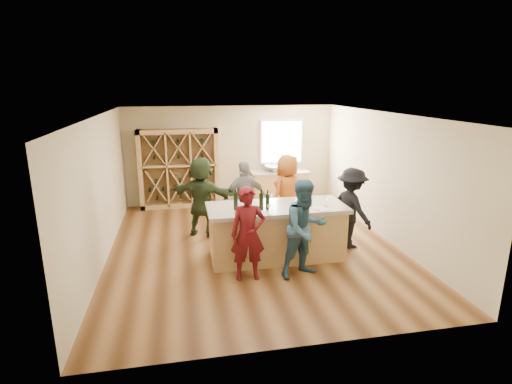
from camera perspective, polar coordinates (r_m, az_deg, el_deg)
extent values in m
cube|color=brown|center=(8.73, -0.40, -8.00)|extent=(6.00, 7.00, 0.10)
cube|color=white|center=(8.05, -0.44, 11.36)|extent=(6.00, 7.00, 0.10)
cube|color=#C3B48E|center=(11.71, -3.62, 5.35)|extent=(6.00, 0.10, 2.80)
cube|color=#C3B48E|center=(5.00, 7.16, -8.30)|extent=(6.00, 0.10, 2.80)
cube|color=#C3B48E|center=(8.29, -21.61, 0.24)|extent=(0.10, 7.00, 2.80)
cube|color=#C3B48E|center=(9.31, 18.38, 2.07)|extent=(0.10, 7.00, 2.80)
cube|color=white|center=(11.86, 3.66, 7.19)|extent=(1.30, 0.06, 1.30)
cube|color=white|center=(11.83, 3.71, 7.16)|extent=(1.18, 0.01, 1.18)
cube|color=tan|center=(11.40, -10.92, 3.30)|extent=(2.20, 0.45, 2.20)
cube|color=tan|center=(11.83, 3.42, 0.65)|extent=(1.60, 0.58, 0.86)
cube|color=#ABA08D|center=(11.73, 3.45, 2.83)|extent=(1.70, 0.62, 0.06)
imported|color=silver|center=(11.66, 2.51, 3.38)|extent=(0.54, 0.54, 0.19)
cylinder|color=silver|center=(11.82, 2.31, 3.83)|extent=(0.02, 0.02, 0.30)
cube|color=tan|center=(8.01, 2.92, -5.95)|extent=(2.60, 1.00, 1.00)
cube|color=#ABA08D|center=(7.84, 2.97, -2.26)|extent=(2.72, 1.12, 0.08)
cylinder|color=black|center=(7.53, -2.91, -1.38)|extent=(0.09, 0.09, 0.32)
cylinder|color=black|center=(7.45, -1.43, -1.75)|extent=(0.08, 0.08, 0.27)
cylinder|color=black|center=(7.59, -0.86, -1.24)|extent=(0.09, 0.09, 0.32)
cylinder|color=black|center=(7.49, 0.74, -1.44)|extent=(0.11, 0.11, 0.33)
cylinder|color=black|center=(7.56, 1.67, -1.40)|extent=(0.08, 0.08, 0.29)
cone|color=white|center=(7.28, 1.86, -2.58)|extent=(0.08, 0.08, 0.17)
cone|color=white|center=(7.47, 5.61, -2.07)|extent=(0.09, 0.09, 0.20)
cone|color=white|center=(7.62, 8.89, -1.91)|extent=(0.08, 0.08, 0.18)
cone|color=white|center=(7.79, 6.72, -1.47)|extent=(0.08, 0.08, 0.17)
cone|color=white|center=(7.87, 10.04, -1.45)|extent=(0.07, 0.07, 0.17)
cube|color=white|center=(7.35, 0.83, -3.09)|extent=(0.34, 0.39, 0.00)
cube|color=white|center=(7.49, 6.00, -2.81)|extent=(0.27, 0.33, 0.00)
cube|color=white|center=(7.75, 9.34, -2.32)|extent=(0.29, 0.35, 0.00)
imported|color=#590F14|center=(7.03, -1.15, -6.03)|extent=(0.64, 0.48, 1.69)
imported|color=#335972|center=(7.17, 7.04, -5.23)|extent=(0.98, 0.72, 1.79)
imported|color=black|center=(8.65, 13.45, -2.24)|extent=(0.82, 1.21, 1.72)
imported|color=slate|center=(9.08, -1.54, -0.96)|extent=(1.07, 0.64, 1.73)
imported|color=#994C19|center=(9.38, 4.49, -0.17)|extent=(1.06, 0.98, 1.83)
imported|color=#263319|center=(9.13, -7.74, -0.67)|extent=(1.78, 1.36, 1.83)
cone|color=white|center=(7.97, 2.29, -0.97)|extent=(0.07, 0.07, 0.18)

